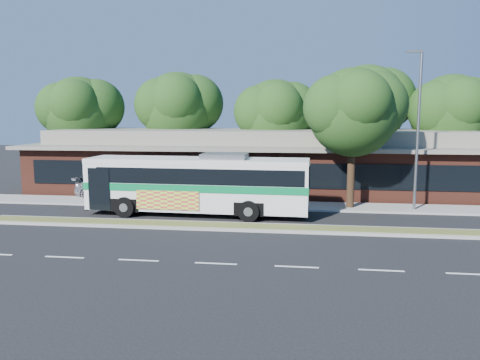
{
  "coord_description": "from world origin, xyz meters",
  "views": [
    {
      "loc": [
        3.1,
        -21.6,
        5.48
      ],
      "look_at": [
        -0.2,
        3.42,
        2.0
      ],
      "focal_mm": 35.0,
      "sensor_mm": 36.0,
      "label": 1
    }
  ],
  "objects": [
    {
      "name": "tree_bg_d",
      "position": [
        8.45,
        16.15,
        6.42
      ],
      "size": [
        6.91,
        6.2,
        9.37
      ],
      "color": "black",
      "rests_on": "ground"
    },
    {
      "name": "plaza_building",
      "position": [
        0.0,
        12.99,
        2.13
      ],
      "size": [
        33.2,
        11.2,
        4.45
      ],
      "color": "#57261B",
      "rests_on": "ground"
    },
    {
      "name": "transit_bus",
      "position": [
        -2.52,
        3.44,
        1.92
      ],
      "size": [
        12.35,
        3.17,
        3.44
      ],
      "rotation": [
        0.0,
        0.0,
        -0.03
      ],
      "color": "silver",
      "rests_on": "ground"
    },
    {
      "name": "tree_bg_e",
      "position": [
        14.42,
        15.14,
        5.74
      ],
      "size": [
        6.47,
        5.8,
        8.5
      ],
      "color": "black",
      "rests_on": "ground"
    },
    {
      "name": "parking_lot",
      "position": [
        -18.0,
        10.0,
        0.01
      ],
      "size": [
        14.0,
        12.0,
        0.01
      ],
      "primitive_type": "cube",
      "color": "black",
      "rests_on": "ground"
    },
    {
      "name": "median_strip",
      "position": [
        0.0,
        0.6,
        0.07
      ],
      "size": [
        26.0,
        1.1,
        0.15
      ],
      "primitive_type": "cube",
      "color": "#515524",
      "rests_on": "ground"
    },
    {
      "name": "sedan",
      "position": [
        -9.42,
        7.8,
        0.72
      ],
      "size": [
        5.14,
        2.61,
        1.43
      ],
      "primitive_type": "imported",
      "rotation": [
        0.0,
        0.0,
        1.44
      ],
      "color": "#AFB0B7",
      "rests_on": "ground"
    },
    {
      "name": "lamp_post",
      "position": [
        9.56,
        6.0,
        4.9
      ],
      "size": [
        0.93,
        0.18,
        9.07
      ],
      "color": "slate",
      "rests_on": "ground"
    },
    {
      "name": "tree_bg_a",
      "position": [
        -14.58,
        15.14,
        5.87
      ],
      "size": [
        6.47,
        5.8,
        8.63
      ],
      "color": "black",
      "rests_on": "ground"
    },
    {
      "name": "tree_bg_c",
      "position": [
        1.4,
        15.13,
        5.59
      ],
      "size": [
        6.24,
        5.6,
        8.26
      ],
      "color": "black",
      "rests_on": "ground"
    },
    {
      "name": "ground",
      "position": [
        0.0,
        0.0,
        0.0
      ],
      "size": [
        120.0,
        120.0,
        0.0
      ],
      "primitive_type": "plane",
      "color": "black",
      "rests_on": "ground"
    },
    {
      "name": "sidewalk",
      "position": [
        0.0,
        6.4,
        0.06
      ],
      "size": [
        44.0,
        2.6,
        0.12
      ],
      "primitive_type": "cube",
      "color": "gray",
      "rests_on": "ground"
    },
    {
      "name": "tree_bg_b",
      "position": [
        -6.57,
        16.14,
        6.14
      ],
      "size": [
        6.69,
        6.0,
        9.0
      ],
      "color": "black",
      "rests_on": "ground"
    },
    {
      "name": "sidewalk_tree",
      "position": [
        6.37,
        6.32,
        5.78
      ],
      "size": [
        5.71,
        5.12,
        8.22
      ],
      "color": "black",
      "rests_on": "ground"
    }
  ]
}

